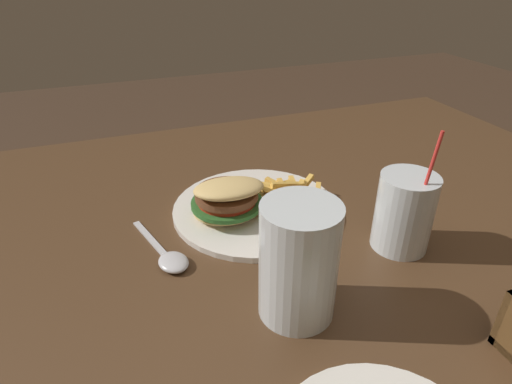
{
  "coord_description": "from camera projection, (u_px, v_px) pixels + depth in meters",
  "views": [
    {
      "loc": [
        0.17,
        0.4,
        1.14
      ],
      "look_at": [
        -0.05,
        -0.19,
        0.78
      ],
      "focal_mm": 30.0,
      "sensor_mm": 36.0,
      "label": 1
    }
  ],
  "objects": [
    {
      "name": "dining_table",
      "position": [
        267.0,
        351.0,
        0.63
      ],
      "size": [
        1.57,
        1.27,
        0.74
      ],
      "color": "#4C331E",
      "rests_on": "ground_plane"
    },
    {
      "name": "meal_plate_near",
      "position": [
        246.0,
        203.0,
        0.73
      ],
      "size": [
        0.29,
        0.29,
        0.09
      ],
      "color": "white",
      "rests_on": "dining_table"
    },
    {
      "name": "beer_glass",
      "position": [
        298.0,
        264.0,
        0.51
      ],
      "size": [
        0.1,
        0.1,
        0.15
      ],
      "color": "silver",
      "rests_on": "dining_table"
    },
    {
      "name": "juice_glass",
      "position": [
        404.0,
        215.0,
        0.64
      ],
      "size": [
        0.09,
        0.09,
        0.2
      ],
      "color": "silver",
      "rests_on": "dining_table"
    },
    {
      "name": "spoon",
      "position": [
        171.0,
        260.0,
        0.62
      ],
      "size": [
        0.07,
        0.17,
        0.01
      ],
      "rotation": [
        0.0,
        0.0,
        1.85
      ],
      "color": "silver",
      "rests_on": "dining_table"
    }
  ]
}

